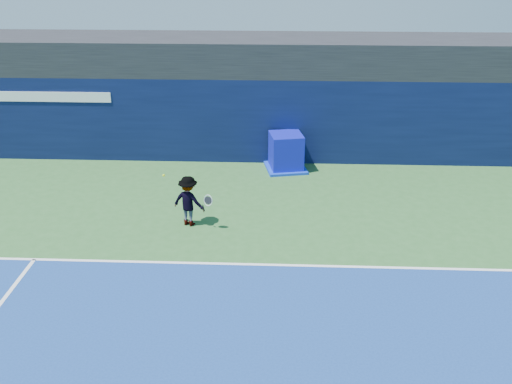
# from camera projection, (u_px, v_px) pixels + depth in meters

# --- Properties ---
(ground) EXTENTS (80.00, 80.00, 0.00)m
(ground) POSITION_uv_depth(u_px,v_px,m) (219.00, 342.00, 11.49)
(ground) COLOR #2D5F2A
(ground) RESTS_ON ground
(baseline) EXTENTS (24.00, 0.10, 0.01)m
(baseline) POSITION_uv_depth(u_px,v_px,m) (231.00, 264.00, 14.22)
(baseline) COLOR white
(baseline) RESTS_ON ground
(stadium_band) EXTENTS (36.00, 3.00, 1.20)m
(stadium_band) POSITION_uv_depth(u_px,v_px,m) (249.00, 54.00, 20.48)
(stadium_band) COLOR black
(stadium_band) RESTS_ON back_wall_assembly
(back_wall_assembly) EXTENTS (36.00, 1.03, 3.00)m
(back_wall_assembly) POSITION_uv_depth(u_px,v_px,m) (248.00, 119.00, 20.44)
(back_wall_assembly) COLOR #091135
(back_wall_assembly) RESTS_ON ground
(equipment_cart) EXTENTS (1.57, 1.57, 1.28)m
(equipment_cart) POSITION_uv_depth(u_px,v_px,m) (286.00, 153.00, 19.80)
(equipment_cart) COLOR #0C0FA8
(equipment_cart) RESTS_ON ground
(tennis_player) EXTENTS (1.26, 0.83, 1.46)m
(tennis_player) POSITION_uv_depth(u_px,v_px,m) (189.00, 201.00, 15.89)
(tennis_player) COLOR silver
(tennis_player) RESTS_ON ground
(tennis_ball) EXTENTS (0.08, 0.08, 0.08)m
(tennis_ball) POSITION_uv_depth(u_px,v_px,m) (164.00, 175.00, 16.40)
(tennis_ball) COLOR #BBD217
(tennis_ball) RESTS_ON ground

